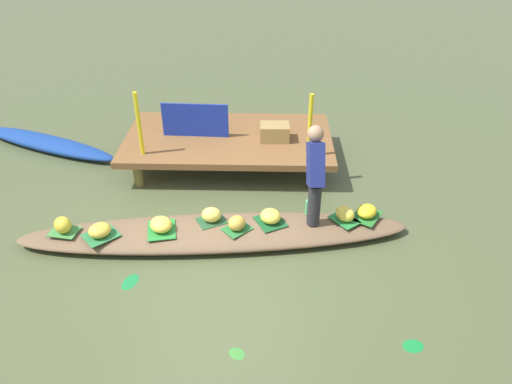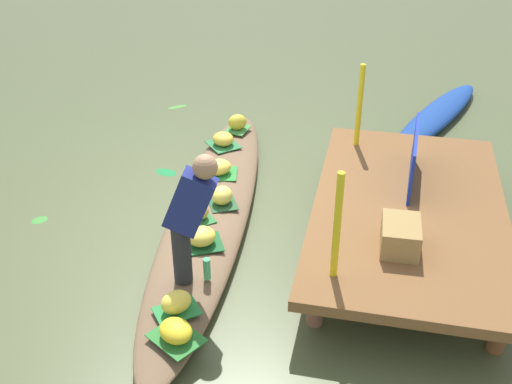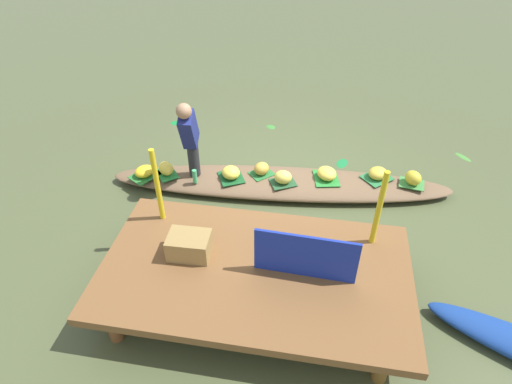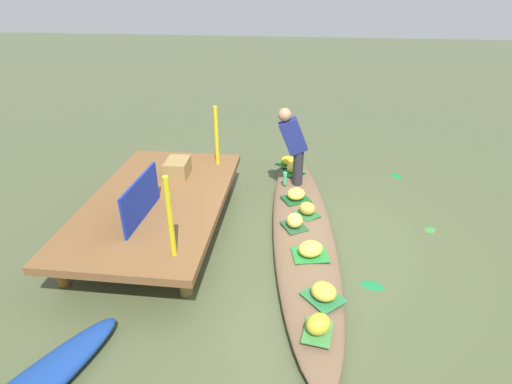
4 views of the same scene
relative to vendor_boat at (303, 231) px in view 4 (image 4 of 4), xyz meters
The scene contains 28 objects.
canal_water 0.10m from the vendor_boat, ahead, with size 40.00×40.00×0.00m, color #4B5433.
dock_platform 2.01m from the vendor_boat, 89.23° to the left, with size 3.20×1.80×0.47m.
vendor_boat is the anchor object (origin of this frame).
leaf_mat_0 1.38m from the vendor_boat, behind, with size 0.38×0.33×0.01m, color #29723D.
banana_bunch_0 1.39m from the vendor_boat, behind, with size 0.27×0.25×0.16m, color gold.
leaf_mat_1 0.16m from the vendor_boat, 113.98° to the left, with size 0.34×0.28×0.01m, color #25512E.
banana_bunch_1 0.23m from the vendor_boat, 113.98° to the left, with size 0.24×0.21×0.19m, color #F0DB58.
leaf_mat_2 1.64m from the vendor_boat, ahead, with size 0.36×0.25×0.01m, color #267F3B.
banana_bunch_2 1.65m from the vendor_boat, ahead, with size 0.25×0.20×0.19m, color #F7D94A.
leaf_mat_3 0.66m from the vendor_boat, behind, with size 0.42×0.34×0.01m, color #278232.
banana_bunch_3 0.68m from the vendor_boat, behind, with size 0.30×0.26×0.17m, color #F6D24B.
leaf_mat_4 1.84m from the vendor_boat, behind, with size 0.34×0.26×0.01m, color #3E853E.
banana_bunch_4 1.85m from the vendor_boat, behind, with size 0.24×0.20×0.20m, color gold.
leaf_mat_5 1.94m from the vendor_boat, ahead, with size 0.40×0.31×0.01m, color #29732E.
banana_bunch_5 1.95m from the vendor_boat, ahead, with size 0.28×0.23×0.15m, color yellow.
leaf_mat_6 0.30m from the vendor_boat, ahead, with size 0.32×0.26×0.01m, color #286E33.
banana_bunch_6 0.34m from the vendor_boat, ahead, with size 0.23×0.20×0.18m, color gold.
leaf_mat_7 0.71m from the vendor_boat, ahead, with size 0.37×0.33×0.01m, color #175126.
banana_bunch_7 0.73m from the vendor_boat, ahead, with size 0.26×0.25×0.17m, color #F4DD4B.
vendor_person 1.47m from the vendor_boat, ahead, with size 0.22×0.47×1.22m.
water_bottle 1.22m from the vendor_boat, 14.65° to the left, with size 0.06×0.06×0.20m, color #47B370.
market_banner 2.14m from the vendor_boat, 103.41° to the left, with size 1.02×0.03×0.53m, color #172C99.
railing_post_west 2.00m from the vendor_boat, 130.25° to the left, with size 0.06×0.06×0.94m, color yellow.
railing_post_east 2.03m from the vendor_boat, 48.49° to the left, with size 0.06×0.06×0.94m, color yellow.
produce_crate 2.09m from the vendor_boat, 68.57° to the left, with size 0.44×0.32×0.25m, color olive.
drifting_plant_0 2.65m from the vendor_boat, 37.93° to the right, with size 0.21×0.16×0.01m, color #157E35.
drifting_plant_1 1.81m from the vendor_boat, 77.90° to the right, with size 0.17×0.13×0.01m, color #3A8333.
drifting_plant_2 1.20m from the vendor_boat, 137.62° to the right, with size 0.27×0.16×0.01m, color #1A7639.
Camera 4 is at (-4.60, 0.10, 3.14)m, focal length 28.54 mm.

